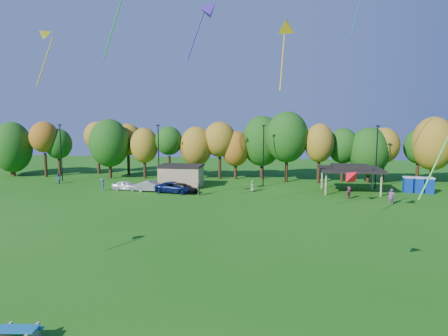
# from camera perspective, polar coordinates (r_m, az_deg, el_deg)

# --- Properties ---
(ground) EXTENTS (160.00, 160.00, 0.00)m
(ground) POSITION_cam_1_polar(r_m,az_deg,el_deg) (21.92, -4.87, -20.81)
(ground) COLOR #19600F
(ground) RESTS_ON ground
(tree_line) EXTENTS (93.57, 10.55, 11.15)m
(tree_line) POSITION_cam_1_polar(r_m,az_deg,el_deg) (64.71, 3.19, 3.46)
(tree_line) COLOR black
(tree_line) RESTS_ON ground
(lamp_posts) EXTENTS (64.50, 0.25, 9.09)m
(lamp_posts) POSITION_cam_1_polar(r_m,az_deg,el_deg) (59.11, 5.66, 2.07)
(lamp_posts) COLOR black
(lamp_posts) RESTS_ON ground
(utility_building) EXTENTS (6.30, 4.30, 3.25)m
(utility_building) POSITION_cam_1_polar(r_m,az_deg,el_deg) (59.25, -6.14, -1.10)
(utility_building) COLOR tan
(utility_building) RESTS_ON ground
(pavilion) EXTENTS (8.20, 6.20, 3.77)m
(pavilion) POSITION_cam_1_polar(r_m,az_deg,el_deg) (57.08, 17.63, -0.12)
(pavilion) COLOR tan
(pavilion) RESTS_ON ground
(porta_potties) EXTENTS (3.75, 1.53, 2.18)m
(porta_potties) POSITION_cam_1_polar(r_m,az_deg,el_deg) (60.32, 26.01, -2.18)
(porta_potties) COLOR #0C36A4
(porta_potties) RESTS_ON ground
(picnic_table) EXTENTS (1.96, 1.69, 0.78)m
(picnic_table) POSITION_cam_1_polar(r_m,az_deg,el_deg) (21.85, -27.43, -20.41)
(picnic_table) COLOR tan
(picnic_table) RESTS_ON ground
(car_a) EXTENTS (4.09, 1.88, 1.36)m
(car_a) POSITION_cam_1_polar(r_m,az_deg,el_deg) (57.91, -13.79, -2.43)
(car_a) COLOR white
(car_a) RESTS_ON ground
(car_b) EXTENTS (4.48, 1.73, 1.45)m
(car_b) POSITION_cam_1_polar(r_m,az_deg,el_deg) (56.15, -10.31, -2.59)
(car_b) COLOR gray
(car_b) RESTS_ON ground
(car_c) EXTENTS (5.64, 3.27, 1.48)m
(car_c) POSITION_cam_1_polar(r_m,az_deg,el_deg) (54.80, -7.05, -2.76)
(car_c) COLOR navy
(car_c) RESTS_ON ground
(car_d) EXTENTS (4.76, 2.82, 1.29)m
(car_d) POSITION_cam_1_polar(r_m,az_deg,el_deg) (54.50, -5.90, -2.90)
(car_d) COLOR black
(car_d) RESTS_ON ground
(far_person_0) EXTENTS (1.05, 1.03, 1.70)m
(far_person_0) POSITION_cam_1_polar(r_m,az_deg,el_deg) (66.53, -22.59, -1.38)
(far_person_0) COLOR #415490
(far_person_0) RESTS_ON ground
(far_person_1) EXTENTS (1.30, 1.47, 1.62)m
(far_person_1) POSITION_cam_1_polar(r_m,az_deg,el_deg) (52.75, 17.41, -3.37)
(far_person_1) COLOR #9F425B
(far_person_1) RESTS_ON ground
(far_person_2) EXTENTS (0.48, 1.04, 1.75)m
(far_person_2) POSITION_cam_1_polar(r_m,az_deg,el_deg) (52.58, -3.65, -3.00)
(far_person_2) COLOR #676D43
(far_person_2) RESTS_ON ground
(far_person_3) EXTENTS (0.81, 0.58, 1.57)m
(far_person_3) POSITION_cam_1_polar(r_m,az_deg,el_deg) (55.25, 4.10, -2.59)
(far_person_3) COLOR #668158
(far_person_3) RESTS_ON ground
(far_person_4) EXTENTS (0.80, 0.68, 1.85)m
(far_person_4) POSITION_cam_1_polar(r_m,az_deg,el_deg) (51.28, 22.79, -3.78)
(far_person_4) COLOR #B153AD
(far_person_4) RESTS_ON ground
(far_person_5) EXTENTS (0.84, 1.19, 1.68)m
(far_person_5) POSITION_cam_1_polar(r_m,az_deg,el_deg) (58.46, -16.98, -2.29)
(far_person_5) COLOR #4E4DAA
(far_person_5) RESTS_ON ground
(kite_8) EXTENTS (2.84, 1.49, 4.52)m
(kite_8) POSITION_cam_1_polar(r_m,az_deg,el_deg) (31.29, -1.85, 21.87)
(kite_8) COLOR #381A93
(kite_11) EXTENTS (2.49, 2.60, 5.28)m
(kite_11) POSITION_cam_1_polar(r_m,az_deg,el_deg) (41.34, -23.97, 16.96)
(kite_11) COLOR yellow
(kite_13) EXTENTS (1.33, 1.40, 1.13)m
(kite_13) POSITION_cam_1_polar(r_m,az_deg,el_deg) (23.65, 17.95, -1.04)
(kite_13) COLOR #FF0E1C
(kite_15) EXTENTS (1.62, 3.38, 5.52)m
(kite_15) POSITION_cam_1_polar(r_m,az_deg,el_deg) (30.46, 8.93, 19.48)
(kite_15) COLOR yellow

